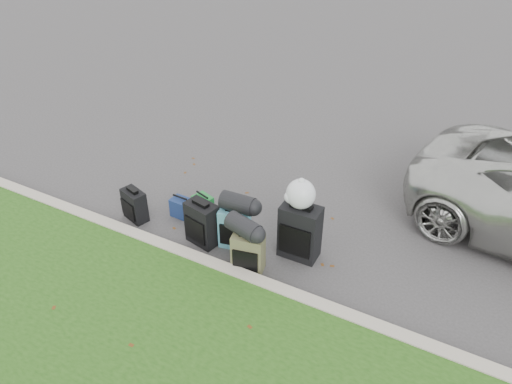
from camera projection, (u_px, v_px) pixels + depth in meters
The scene contains 12 objects.
ground at pixel (256, 232), 7.32m from camera, with size 120.00×120.00×0.00m, color #383535.
curb at pixel (219, 269), 6.55m from camera, with size 120.00×0.18×0.15m, color #9E937F.
suitcase_small_black at pixel (135, 205), 7.45m from camera, with size 0.39×0.22×0.49m, color black.
suitcase_large_black_left at pixel (202, 223), 6.95m from camera, with size 0.45×0.27×0.65m, color black.
suitcase_olive at pixel (248, 253), 6.50m from camera, with size 0.41×0.26×0.56m, color #45442A.
suitcase_teal at pixel (235, 228), 6.91m from camera, with size 0.41×0.25×0.59m, color teal.
suitcase_large_black_right at pixel (300, 232), 6.68m from camera, with size 0.53×0.32×0.79m, color black.
tote_green at pixel (203, 206), 7.59m from camera, with size 0.28×0.22×0.32m, color #1B7B2E.
tote_navy at pixel (181, 207), 7.57m from camera, with size 0.28×0.22×0.30m, color navy.
duffel_left at pixel (243, 227), 6.30m from camera, with size 0.25×0.25×0.46m, color black.
duffel_right at pixel (238, 203), 6.67m from camera, with size 0.26×0.26×0.46m, color black.
trash_bag at pixel (301, 194), 6.37m from camera, with size 0.39×0.39×0.39m, color silver.
Camera 1 is at (2.75, -5.06, 4.56)m, focal length 35.00 mm.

